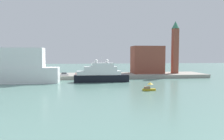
{
  "coord_description": "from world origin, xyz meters",
  "views": [
    {
      "loc": [
        -8.0,
        -85.99,
        11.72
      ],
      "look_at": [
        3.74,
        6.0,
        5.19
      ],
      "focal_mm": 35.01,
      "sensor_mm": 36.0,
      "label": 1
    }
  ],
  "objects_px": {
    "parked_car": "(64,74)",
    "mooring_bollard": "(113,74)",
    "bell_tower": "(175,45)",
    "large_yacht": "(101,74)",
    "harbor_building": "(147,60)",
    "small_motorboat": "(149,87)",
    "person_figure": "(76,74)"
  },
  "relations": [
    {
      "from": "parked_car",
      "to": "mooring_bollard",
      "type": "xyz_separation_m",
      "value": [
        23.32,
        -3.05,
        -0.15
      ]
    },
    {
      "from": "bell_tower",
      "to": "mooring_bollard",
      "type": "distance_m",
      "value": 37.84
    },
    {
      "from": "large_yacht",
      "to": "harbor_building",
      "type": "relative_size",
      "value": 1.43
    },
    {
      "from": "large_yacht",
      "to": "bell_tower",
      "type": "distance_m",
      "value": 46.73
    },
    {
      "from": "small_motorboat",
      "to": "harbor_building",
      "type": "height_order",
      "value": "harbor_building"
    },
    {
      "from": "large_yacht",
      "to": "mooring_bollard",
      "type": "bearing_deg",
      "value": 57.13
    },
    {
      "from": "harbor_building",
      "to": "person_figure",
      "type": "relative_size",
      "value": 9.72
    },
    {
      "from": "person_figure",
      "to": "harbor_building",
      "type": "bearing_deg",
      "value": 15.65
    },
    {
      "from": "small_motorboat",
      "to": "person_figure",
      "type": "distance_m",
      "value": 43.32
    },
    {
      "from": "large_yacht",
      "to": "person_figure",
      "type": "relative_size",
      "value": 13.93
    },
    {
      "from": "small_motorboat",
      "to": "parked_car",
      "type": "relative_size",
      "value": 1.06
    },
    {
      "from": "small_motorboat",
      "to": "bell_tower",
      "type": "xyz_separation_m",
      "value": [
        27.1,
        42.82,
        15.47
      ]
    },
    {
      "from": "harbor_building",
      "to": "parked_car",
      "type": "distance_m",
      "value": 44.38
    },
    {
      "from": "small_motorboat",
      "to": "mooring_bollard",
      "type": "bearing_deg",
      "value": 101.33
    },
    {
      "from": "large_yacht",
      "to": "mooring_bollard",
      "type": "distance_m",
      "value": 12.57
    },
    {
      "from": "person_figure",
      "to": "large_yacht",
      "type": "bearing_deg",
      "value": -44.64
    },
    {
      "from": "harbor_building",
      "to": "person_figure",
      "type": "distance_m",
      "value": 39.63
    },
    {
      "from": "person_figure",
      "to": "parked_car",
      "type": "bearing_deg",
      "value": 153.89
    },
    {
      "from": "large_yacht",
      "to": "person_figure",
      "type": "distance_m",
      "value": 15.47
    },
    {
      "from": "small_motorboat",
      "to": "mooring_bollard",
      "type": "xyz_separation_m",
      "value": [
        -7.04,
        35.12,
        1.07
      ]
    },
    {
      "from": "large_yacht",
      "to": "parked_car",
      "type": "xyz_separation_m",
      "value": [
        -16.53,
        13.57,
        -0.94
      ]
    },
    {
      "from": "large_yacht",
      "to": "mooring_bollard",
      "type": "xyz_separation_m",
      "value": [
        6.8,
        10.51,
        -1.1
      ]
    },
    {
      "from": "large_yacht",
      "to": "small_motorboat",
      "type": "xyz_separation_m",
      "value": [
        13.83,
        -24.61,
        -2.16
      ]
    },
    {
      "from": "large_yacht",
      "to": "small_motorboat",
      "type": "bearing_deg",
      "value": -60.66
    },
    {
      "from": "bell_tower",
      "to": "parked_car",
      "type": "distance_m",
      "value": 59.38
    },
    {
      "from": "harbor_building",
      "to": "bell_tower",
      "type": "relative_size",
      "value": 0.59
    },
    {
      "from": "person_figure",
      "to": "mooring_bollard",
      "type": "relative_size",
      "value": 1.88
    },
    {
      "from": "small_motorboat",
      "to": "parked_car",
      "type": "height_order",
      "value": "parked_car"
    },
    {
      "from": "bell_tower",
      "to": "mooring_bollard",
      "type": "height_order",
      "value": "bell_tower"
    },
    {
      "from": "harbor_building",
      "to": "mooring_bollard",
      "type": "relative_size",
      "value": 18.3
    },
    {
      "from": "small_motorboat",
      "to": "harbor_building",
      "type": "distance_m",
      "value": 48.41
    },
    {
      "from": "harbor_building",
      "to": "bell_tower",
      "type": "xyz_separation_m",
      "value": [
        14.28,
        -3.19,
        7.57
      ]
    }
  ]
}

